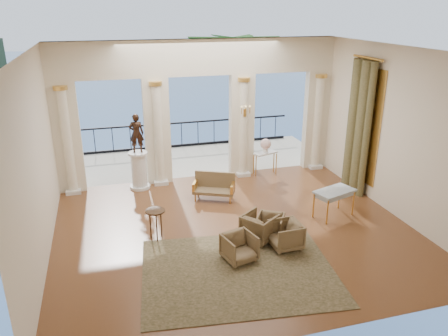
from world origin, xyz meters
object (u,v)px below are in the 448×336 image
object	(u,v)px
statue	(136,133)
armchair_a	(239,246)
armchair_b	(270,225)
side_table	(155,214)
game_table	(335,193)
armchair_d	(259,226)
armchair_c	(285,234)
console_table	(265,156)
settee	(214,186)
pedestal	(139,171)

from	to	relation	value
statue	armchair_a	bearing A→B (deg)	118.32
armchair_b	side_table	bearing A→B (deg)	-162.39
side_table	armchair_a	bearing A→B (deg)	-41.17
game_table	armchair_b	bearing A→B (deg)	178.35
armchair_d	game_table	world-z (taller)	game_table
armchair_a	armchair_c	bearing A→B (deg)	-3.95
statue	console_table	xyz separation A→B (m)	(4.24, 0.05, -1.15)
settee	game_table	bearing A→B (deg)	-10.03
statue	side_table	world-z (taller)	statue
console_table	side_table	xyz separation A→B (m)	(-4.16, -3.44, 0.02)
armchair_d	settee	xyz separation A→B (m)	(-0.45, 2.66, 0.02)
armchair_b	console_table	world-z (taller)	console_table
statue	side_table	bearing A→B (deg)	99.73
armchair_d	pedestal	world-z (taller)	pedestal
armchair_c	game_table	size ratio (longest dim) A/B	0.58
statue	armchair_d	bearing A→B (deg)	129.90
game_table	armchair_d	bearing A→B (deg)	177.20
statue	armchair_c	bearing A→B (deg)	131.18
console_table	side_table	size ratio (longest dim) A/B	1.13
armchair_b	game_table	distance (m)	2.22
game_table	side_table	world-z (taller)	side_table
armchair_c	pedestal	distance (m)	5.51
game_table	statue	bearing A→B (deg)	126.70
console_table	statue	bearing A→B (deg)	162.35
armchair_a	settee	xyz separation A→B (m)	(0.30, 3.41, 0.05)
pedestal	console_table	bearing A→B (deg)	0.68
game_table	console_table	distance (m)	3.55
armchair_c	settee	bearing A→B (deg)	-165.71
statue	side_table	xyz separation A→B (m)	(0.08, -3.39, -1.12)
console_table	game_table	bearing A→B (deg)	-97.44
armchair_d	game_table	bearing A→B (deg)	-110.47
armchair_c	pedestal	world-z (taller)	pedestal
armchair_b	armchair_d	bearing A→B (deg)	-141.27
settee	console_table	world-z (taller)	settee
armchair_a	armchair_d	xyz separation A→B (m)	(0.75, 0.75, 0.03)
armchair_a	console_table	world-z (taller)	console_table
game_table	console_table	bearing A→B (deg)	82.60
game_table	pedestal	world-z (taller)	pedestal
armchair_a	armchair_b	distance (m)	1.32
settee	statue	bearing A→B (deg)	169.82
armchair_a	pedestal	world-z (taller)	pedestal
armchair_b	armchair_c	xyz separation A→B (m)	(0.17, -0.57, 0.03)
settee	pedestal	world-z (taller)	pedestal
armchair_a	game_table	bearing A→B (deg)	9.74
game_table	pedestal	bearing A→B (deg)	126.70
armchair_a	console_table	distance (m)	5.51
armchair_b	armchair_d	world-z (taller)	armchair_d
armchair_d	pedestal	xyz separation A→B (m)	(-2.51, 4.10, 0.20)
statue	console_table	bearing A→B (deg)	-170.90
game_table	armchair_c	bearing A→B (deg)	-166.61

